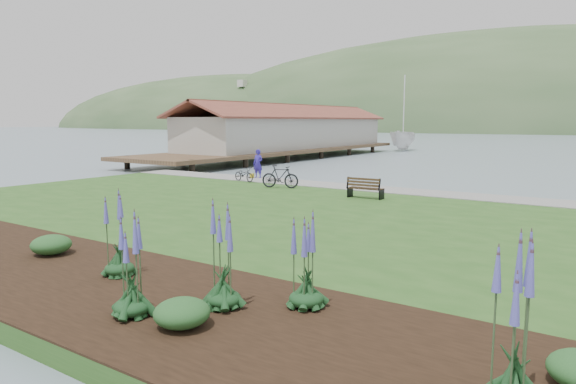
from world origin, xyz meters
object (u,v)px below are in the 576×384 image
park_bench (365,188)px  bicycle_a (244,174)px  person (258,161)px  sailboat (403,151)px

park_bench → bicycle_a: 8.41m
park_bench → person: bearing=154.4°
person → sailboat: (-6.07, 37.81, -1.38)m
park_bench → bicycle_a: (-8.18, 1.94, -0.07)m
bicycle_a → person: bearing=24.0°
park_bench → sailboat: (-14.60, 41.48, -0.86)m
park_bench → person: (-8.54, 3.67, 0.52)m
park_bench → person: 9.31m
bicycle_a → sailboat: 40.07m
bicycle_a → park_bench: bearing=-90.9°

